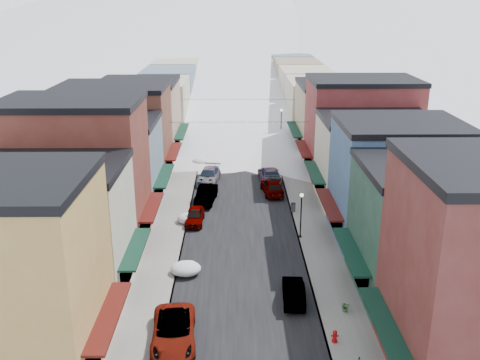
{
  "coord_description": "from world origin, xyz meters",
  "views": [
    {
      "loc": [
        -0.55,
        -21.87,
        19.98
      ],
      "look_at": [
        0.0,
        29.48,
        2.55
      ],
      "focal_mm": 40.0,
      "sensor_mm": 36.0,
      "label": 1
    }
  ],
  "objects_px": {
    "car_silver_sedan": "(195,216)",
    "car_dark_hatch": "(206,195)",
    "trash_can": "(293,207)",
    "car_white_suv": "(174,331)",
    "fire_hydrant": "(335,337)",
    "streetlamp_near": "(301,210)",
    "car_green_sedan": "(294,291)"
  },
  "relations": [
    {
      "from": "car_dark_hatch",
      "to": "fire_hydrant",
      "type": "height_order",
      "value": "car_dark_hatch"
    },
    {
      "from": "car_silver_sedan",
      "to": "car_green_sedan",
      "type": "relative_size",
      "value": 0.96
    },
    {
      "from": "car_dark_hatch",
      "to": "car_silver_sedan",
      "type": "bearing_deg",
      "value": -91.15
    },
    {
      "from": "car_white_suv",
      "to": "streetlamp_near",
      "type": "distance_m",
      "value": 17.8
    },
    {
      "from": "trash_can",
      "to": "car_green_sedan",
      "type": "bearing_deg",
      "value": -95.9
    },
    {
      "from": "fire_hydrant",
      "to": "streetlamp_near",
      "type": "bearing_deg",
      "value": 91.18
    },
    {
      "from": "fire_hydrant",
      "to": "car_dark_hatch",
      "type": "bearing_deg",
      "value": 110.51
    },
    {
      "from": "car_white_suv",
      "to": "car_silver_sedan",
      "type": "bearing_deg",
      "value": 85.87
    },
    {
      "from": "trash_can",
      "to": "streetlamp_near",
      "type": "relative_size",
      "value": 0.21
    },
    {
      "from": "car_silver_sedan",
      "to": "fire_hydrant",
      "type": "relative_size",
      "value": 5.06
    },
    {
      "from": "car_white_suv",
      "to": "trash_can",
      "type": "distance_m",
      "value": 22.95
    },
    {
      "from": "car_silver_sedan",
      "to": "fire_hydrant",
      "type": "bearing_deg",
      "value": -60.42
    },
    {
      "from": "car_white_suv",
      "to": "streetlamp_near",
      "type": "height_order",
      "value": "streetlamp_near"
    },
    {
      "from": "car_dark_hatch",
      "to": "car_green_sedan",
      "type": "height_order",
      "value": "car_dark_hatch"
    },
    {
      "from": "car_silver_sedan",
      "to": "trash_can",
      "type": "relative_size",
      "value": 4.75
    },
    {
      "from": "car_white_suv",
      "to": "streetlamp_near",
      "type": "xyz_separation_m",
      "value": [
        9.5,
        14.93,
        1.93
      ]
    },
    {
      "from": "car_green_sedan",
      "to": "car_silver_sedan",
      "type": "bearing_deg",
      "value": -57.29
    },
    {
      "from": "car_green_sedan",
      "to": "car_white_suv",
      "type": "bearing_deg",
      "value": 34.14
    },
    {
      "from": "car_white_suv",
      "to": "car_green_sedan",
      "type": "height_order",
      "value": "car_white_suv"
    },
    {
      "from": "car_green_sedan",
      "to": "trash_can",
      "type": "xyz_separation_m",
      "value": [
        1.67,
        16.14,
        -0.11
      ]
    },
    {
      "from": "fire_hydrant",
      "to": "trash_can",
      "type": "relative_size",
      "value": 0.94
    },
    {
      "from": "car_white_suv",
      "to": "car_green_sedan",
      "type": "xyz_separation_m",
      "value": [
        7.83,
        4.75,
        -0.09
      ]
    },
    {
      "from": "car_silver_sedan",
      "to": "car_dark_hatch",
      "type": "distance_m",
      "value": 5.48
    },
    {
      "from": "car_white_suv",
      "to": "trash_can",
      "type": "bearing_deg",
      "value": 61.41
    },
    {
      "from": "car_silver_sedan",
      "to": "car_green_sedan",
      "type": "distance_m",
      "value": 15.76
    },
    {
      "from": "car_green_sedan",
      "to": "fire_hydrant",
      "type": "xyz_separation_m",
      "value": [
        1.98,
        -5.0,
        -0.18
      ]
    },
    {
      "from": "car_green_sedan",
      "to": "streetlamp_near",
      "type": "relative_size",
      "value": 1.04
    },
    {
      "from": "car_green_sedan",
      "to": "streetlamp_near",
      "type": "bearing_deg",
      "value": -96.4
    },
    {
      "from": "car_silver_sedan",
      "to": "trash_can",
      "type": "bearing_deg",
      "value": 16.39
    },
    {
      "from": "car_silver_sedan",
      "to": "streetlamp_near",
      "type": "height_order",
      "value": "streetlamp_near"
    },
    {
      "from": "trash_can",
      "to": "streetlamp_near",
      "type": "distance_m",
      "value": 6.33
    },
    {
      "from": "car_white_suv",
      "to": "fire_hydrant",
      "type": "distance_m",
      "value": 9.82
    }
  ]
}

